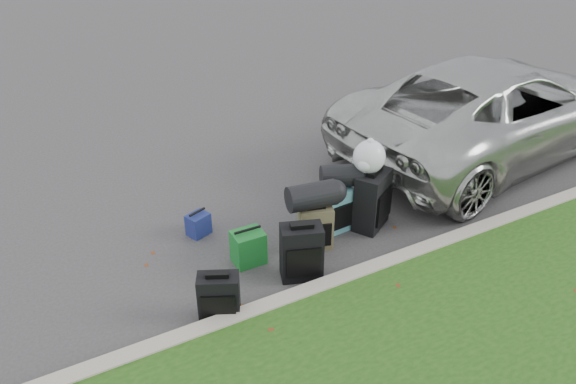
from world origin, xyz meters
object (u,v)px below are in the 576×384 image
suitcase_small_black (219,297)px  suitcase_teal (335,210)px  suitcase_large_black_left (301,252)px  tote_navy (198,224)px  suitcase_olive (315,227)px  suv (493,108)px  tote_green (248,247)px  suitcase_large_black_right (372,200)px

suitcase_small_black → suitcase_teal: bearing=48.2°
suitcase_large_black_left → tote_navy: bearing=138.1°
suitcase_large_black_left → suitcase_olive: suitcase_large_black_left is taller
suv → suitcase_teal: 3.34m
tote_green → suitcase_olive: bearing=-6.6°
suitcase_small_black → suitcase_large_black_left: suitcase_large_black_left is taller
suitcase_teal → suitcase_large_black_right: 0.47m
suitcase_large_black_left → tote_green: (-0.39, 0.50, -0.12)m
suitcase_teal → tote_green: bearing=179.4°
suv → tote_green: bearing=93.1°
suitcase_small_black → tote_navy: size_ratio=1.84×
suitcase_teal → tote_green: 1.19m
suitcase_large_black_left → suitcase_olive: (0.41, 0.40, -0.05)m
suitcase_olive → suitcase_large_black_left: bearing=-117.9°
suv → suitcase_olive: bearing=96.8°
suitcase_olive → suitcase_large_black_right: size_ratio=0.72×
suitcase_large_black_left → suitcase_large_black_right: (1.24, 0.45, 0.05)m
suitcase_olive → suv: bearing=31.7°
suv → suitcase_teal: size_ratio=9.22×
suitcase_small_black → suitcase_teal: (1.81, 0.75, 0.03)m
suitcase_small_black → suitcase_large_black_right: size_ratio=0.68×
suv → suitcase_small_black: (-5.05, -1.47, -0.46)m
suitcase_small_black → suv: bearing=41.8°
suv → suitcase_olive: suv is taller
suv → suitcase_small_black: bearing=99.2°
suitcase_large_black_right → suitcase_large_black_left: bearing=168.9°
suitcase_large_black_left → suitcase_olive: size_ratio=1.20×
suitcase_large_black_left → tote_navy: (-0.69, 1.28, -0.18)m
suitcase_large_black_left → suitcase_teal: 0.99m
tote_green → suitcase_large_black_right: bearing=-1.1°
suitcase_small_black → suitcase_olive: suitcase_olive is taller
suitcase_small_black → suitcase_teal: 1.96m
suitcase_teal → tote_navy: size_ratio=2.05×
suitcase_small_black → suitcase_large_black_left: 1.03m
suitcase_olive → suitcase_teal: bearing=42.9°
suitcase_large_black_right → suitcase_teal: bearing=132.3°
suitcase_small_black → suitcase_large_black_left: size_ratio=0.79×
suv → suitcase_teal: bearing=95.4°
suitcase_large_black_left → tote_navy: 1.47m
suitcase_teal → suitcase_large_black_right: (0.44, -0.13, 0.09)m
suitcase_olive → suitcase_large_black_right: bearing=21.3°
suitcase_large_black_right → tote_navy: (-1.93, 0.83, -0.23)m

